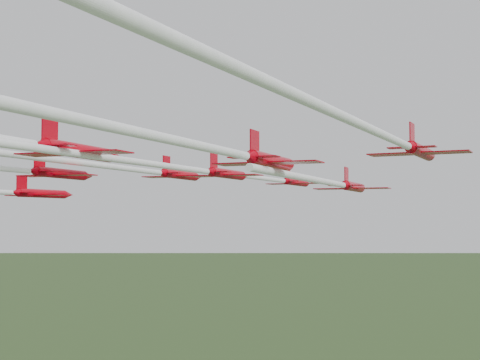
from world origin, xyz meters
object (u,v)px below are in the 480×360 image
Objects in this scene: jet_row2_right at (338,184)px; jet_row4_right at (175,140)px; jet_lead at (260,178)px; jet_row3_mid at (194,169)px; jet_row3_right at (379,133)px; jet_row2_left at (144,171)px.

jet_row2_right is 39.61m from jet_row4_right.
jet_lead reaches higher than jet_row3_mid.
jet_lead reaches higher than jet_row2_right.
jet_row2_right is 0.66× the size of jet_row4_right.
jet_row4_right is at bearing -121.74° from jet_row3_right.
jet_row3_mid is at bearing -133.89° from jet_row2_right.
jet_lead reaches higher than jet_row4_right.
jet_row4_right is at bearing -57.40° from jet_row2_left.
jet_row3_mid is (-9.38, -15.34, 1.19)m from jet_row2_right.
jet_lead is 15.68m from jet_row2_left.
jet_row3_mid is (4.34, -20.02, -0.21)m from jet_lead.
jet_row3_right reaches higher than jet_row4_right.
jet_row3_mid is 0.64× the size of jet_row3_right.
jet_row2_right is 18.02m from jet_row3_mid.
jet_lead is 14.57m from jet_row2_right.
jet_row3_right is (14.44, -22.99, 2.63)m from jet_row2_right.
jet_row2_left reaches higher than jet_lead.
jet_row3_right is at bearing -28.25° from jet_row3_mid.
jet_lead is 1.28× the size of jet_row2_right.
jet_row2_right is at bearing 6.40° from jet_row2_left.
jet_row3_mid is 25.06m from jet_row3_right.
jet_row2_left is at bearing 140.88° from jet_row3_mid.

